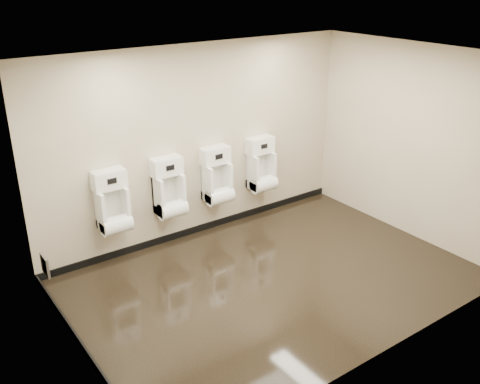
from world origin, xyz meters
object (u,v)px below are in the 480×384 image
object	(u,v)px
urinal_1	(169,192)
urinal_2	(217,180)
access_panel	(45,265)
urinal_0	(113,206)
urinal_3	(261,168)

from	to	relation	value
urinal_1	urinal_2	world-z (taller)	same
access_panel	urinal_2	distance (m)	2.73
urinal_0	urinal_1	bearing A→B (deg)	0.00
urinal_2	urinal_3	world-z (taller)	same
access_panel	urinal_1	xyz separation A→B (m)	(1.89, 0.40, 0.33)
access_panel	urinal_1	distance (m)	1.96
urinal_0	urinal_3	distance (m)	2.46
access_panel	urinal_0	xyz separation A→B (m)	(1.05, 0.40, 0.33)
access_panel	urinal_0	bearing A→B (deg)	20.90
urinal_2	access_panel	bearing A→B (deg)	-171.50
urinal_0	urinal_3	bearing A→B (deg)	0.00
urinal_0	urinal_1	xyz separation A→B (m)	(0.84, 0.00, 0.00)
access_panel	urinal_0	world-z (taller)	urinal_0
urinal_1	urinal_3	bearing A→B (deg)	0.00
urinal_2	urinal_3	size ratio (longest dim) A/B	1.00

